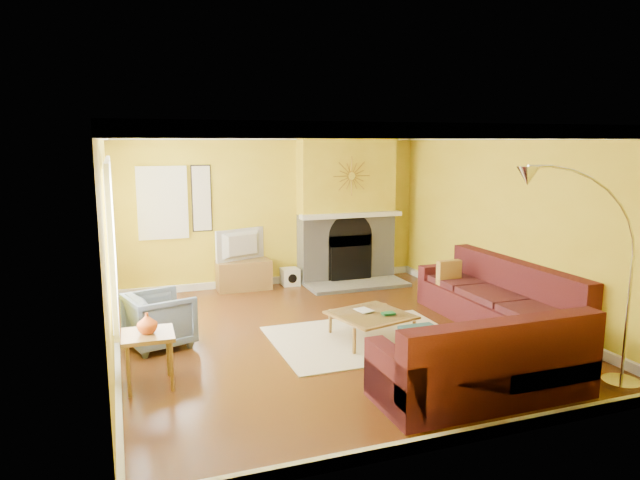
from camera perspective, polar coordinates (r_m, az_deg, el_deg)
name	(u,v)px	position (r m, az deg, el deg)	size (l,w,h in m)	color
floor	(332,336)	(7.75, 1.25, -9.53)	(5.50, 6.00, 0.02)	brown
ceiling	(333,129)	(7.31, 1.33, 11.01)	(5.50, 6.00, 0.02)	white
wall_back	(272,210)	(10.25, -4.79, 3.03)	(5.50, 0.02, 2.70)	yellow
wall_front	(466,293)	(4.79, 14.43, -5.12)	(5.50, 0.02, 2.70)	yellow
wall_left	(107,249)	(6.93, -20.53, -0.85)	(0.02, 6.00, 2.70)	yellow
wall_right	(509,225)	(8.78, 18.34, 1.42)	(0.02, 6.00, 2.70)	yellow
baseboard	(332,331)	(7.73, 1.25, -9.04)	(5.50, 6.00, 0.12)	white
crown_molding	(333,135)	(7.31, 1.33, 10.46)	(5.50, 6.00, 0.12)	white
window_left_near	(110,221)	(8.19, -20.25, 1.79)	(0.06, 1.22, 1.72)	white
window_left_far	(110,245)	(6.31, -20.29, -0.45)	(0.06, 1.22, 1.72)	white
window_back	(163,203)	(9.86, -15.47, 3.60)	(0.82, 0.06, 1.22)	white
wall_art	(202,198)	(9.93, -11.75, 4.09)	(0.34, 0.04, 1.14)	white
fireplace	(346,208)	(10.48, 2.66, 3.20)	(1.80, 0.40, 2.70)	gray
mantel	(351,215)	(10.28, 3.17, 2.50)	(1.92, 0.22, 0.08)	white
hearth	(358,285)	(10.23, 3.78, -4.51)	(1.80, 0.70, 0.06)	gray
sunburst	(352,176)	(10.22, 3.18, 6.40)	(0.70, 0.04, 0.70)	olive
rug	(365,338)	(7.61, 4.57, -9.78)	(2.40, 1.80, 0.02)	beige
sectional_sofa	(446,311)	(7.40, 12.45, -6.96)	(3.10, 3.70, 0.90)	#531A1F
coffee_table	(371,327)	(7.53, 5.10, -8.62)	(0.91, 0.91, 0.36)	white
media_console	(244,275)	(10.05, -7.62, -3.50)	(0.93, 0.42, 0.51)	olive
tv	(243,245)	(9.94, -7.69, -0.51)	(0.96, 0.13, 0.55)	black
subwoofer	(290,277)	(10.31, -3.02, -3.68)	(0.30, 0.30, 0.30)	white
armchair	(160,320)	(7.52, -15.75, -7.68)	(0.74, 0.76, 0.69)	slate
side_table	(149,360)	(6.39, -16.72, -11.39)	(0.53, 0.53, 0.58)	olive
vase	(147,323)	(6.26, -16.90, -7.94)	(0.21, 0.21, 0.22)	#CE5419
book	(359,312)	(7.50, 3.87, -7.15)	(0.18, 0.24, 0.02)	white
arc_lamp	(583,284)	(6.22, 24.78, -4.04)	(1.47, 0.36, 2.33)	silver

